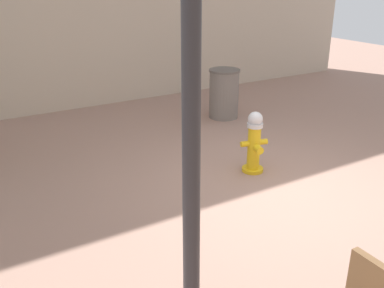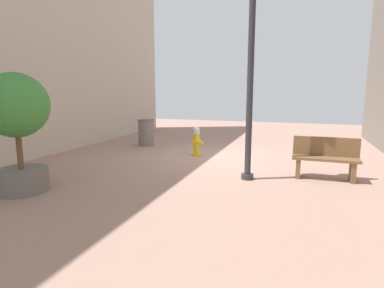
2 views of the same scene
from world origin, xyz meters
name	(u,v)px [view 2 (image 2 of 2)]	position (x,y,z in m)	size (l,w,h in m)	color
ground_plane	(215,157)	(0.00, 0.00, 0.00)	(23.40, 23.40, 0.00)	#9E7A6B
fire_hydrant	(196,141)	(0.64, -0.09, 0.45)	(0.38, 0.41, 0.91)	gold
bench_near	(325,158)	(-2.98, 1.48, 0.48)	(1.43, 0.46, 0.95)	brown
planter_tree	(17,120)	(2.81, 4.46, 1.44)	(1.25, 1.25, 2.35)	slate
street_lamp	(251,53)	(-1.31, 2.10, 2.80)	(0.36, 0.36, 4.58)	#2D2D33
trash_bin	(146,133)	(2.95, -1.16, 0.48)	(0.61, 0.61, 0.97)	slate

